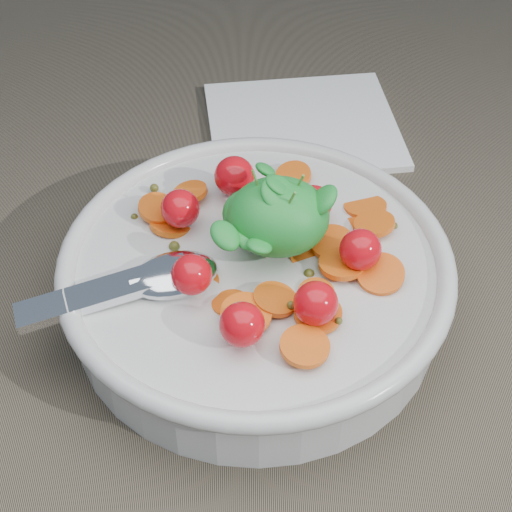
{
  "coord_description": "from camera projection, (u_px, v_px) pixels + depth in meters",
  "views": [
    {
      "loc": [
        -0.0,
        -0.4,
        0.43
      ],
      "look_at": [
        0.0,
        -0.02,
        0.05
      ],
      "focal_mm": 55.0,
      "sensor_mm": 36.0,
      "label": 1
    }
  ],
  "objects": [
    {
      "name": "ground",
      "position": [
        255.0,
        285.0,
        0.59
      ],
      "size": [
        6.0,
        6.0,
        0.0
      ],
      "primitive_type": "plane",
      "color": "#675D4A",
      "rests_on": "ground"
    },
    {
      "name": "bowl",
      "position": [
        256.0,
        278.0,
        0.55
      ],
      "size": [
        0.29,
        0.27,
        0.12
      ],
      "color": "silver",
      "rests_on": "ground"
    },
    {
      "name": "napkin",
      "position": [
        303.0,
        125.0,
        0.73
      ],
      "size": [
        0.19,
        0.17,
        0.01
      ],
      "primitive_type": "cube",
      "rotation": [
        0.0,
        0.0,
        0.11
      ],
      "color": "white",
      "rests_on": "ground"
    }
  ]
}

